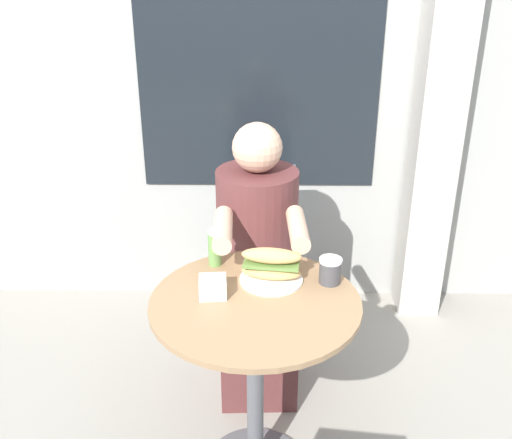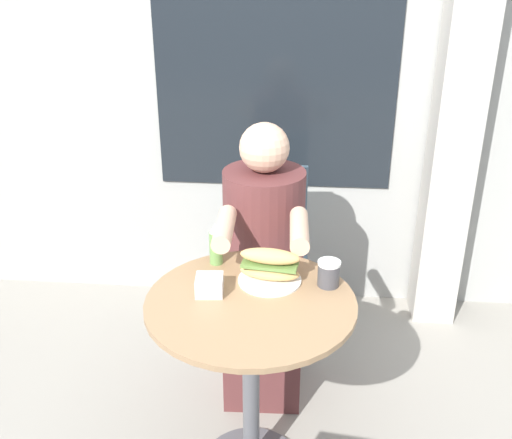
% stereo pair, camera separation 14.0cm
% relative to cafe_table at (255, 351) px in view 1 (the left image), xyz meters
% --- Properties ---
extents(storefront_wall, '(8.00, 0.09, 2.80)m').
position_rel_cafe_table_xyz_m(storefront_wall, '(-0.00, 1.30, 0.85)').
color(storefront_wall, '#9E9E99').
rests_on(storefront_wall, ground_plane).
extents(lattice_pillar, '(0.21, 0.21, 2.40)m').
position_rel_cafe_table_xyz_m(lattice_pillar, '(0.85, 1.14, 0.65)').
color(lattice_pillar, '#B2ADA3').
rests_on(lattice_pillar, ground_plane).
extents(cafe_table, '(0.70, 0.70, 0.75)m').
position_rel_cafe_table_xyz_m(cafe_table, '(0.00, 0.00, 0.00)').
color(cafe_table, '#997551').
rests_on(cafe_table, ground_plane).
extents(diner_chair, '(0.39, 0.39, 0.87)m').
position_rel_cafe_table_xyz_m(diner_chair, '(0.00, 0.88, -0.03)').
color(diner_chair, slate).
rests_on(diner_chair, ground_plane).
extents(seated_diner, '(0.35, 0.61, 1.19)m').
position_rel_cafe_table_xyz_m(seated_diner, '(0.01, 0.53, -0.03)').
color(seated_diner, brown).
rests_on(seated_diner, ground_plane).
extents(sandwich_on_plate, '(0.22, 0.22, 0.12)m').
position_rel_cafe_table_xyz_m(sandwich_on_plate, '(0.05, 0.13, 0.26)').
color(sandwich_on_plate, white).
rests_on(sandwich_on_plate, cafe_table).
extents(drink_cup, '(0.08, 0.08, 0.09)m').
position_rel_cafe_table_xyz_m(drink_cup, '(0.25, 0.12, 0.25)').
color(drink_cup, '#424247').
rests_on(drink_cup, cafe_table).
extents(napkin_box, '(0.10, 0.10, 0.06)m').
position_rel_cafe_table_xyz_m(napkin_box, '(-0.14, 0.03, 0.23)').
color(napkin_box, silver).
rests_on(napkin_box, cafe_table).
extents(condiment_bottle, '(0.05, 0.05, 0.16)m').
position_rel_cafe_table_xyz_m(condiment_bottle, '(-0.15, 0.24, 0.28)').
color(condiment_bottle, '#66934C').
rests_on(condiment_bottle, cafe_table).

